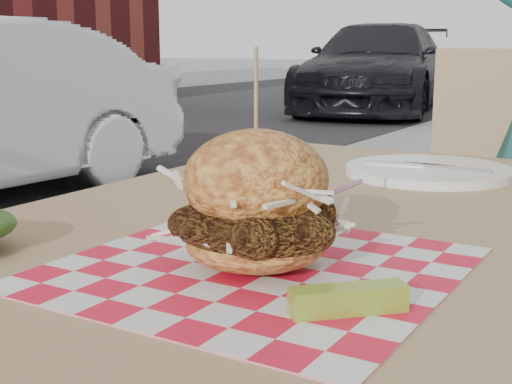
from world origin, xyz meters
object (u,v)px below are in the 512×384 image
patio_table (336,281)px  patio_chair (500,215)px  sandwich (256,208)px  car_dark (378,67)px

patio_table → patio_chair: 0.99m
patio_chair → sandwich: bearing=-93.5°
patio_table → sandwich: sandwich is taller
patio_chair → sandwich: 1.22m
car_dark → patio_chair: bearing=-77.2°
car_dark → patio_chair: 8.86m
patio_chair → sandwich: (0.02, -1.20, 0.26)m
patio_table → sandwich: (0.01, -0.21, 0.14)m
car_dark → patio_chair: (3.50, -8.13, -0.08)m
patio_chair → sandwich: size_ratio=4.60×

